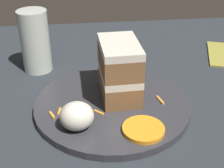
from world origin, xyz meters
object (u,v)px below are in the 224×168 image
Objects in this scene: cream_dollop at (77,116)px; drinking_glass at (36,45)px; cake_slice at (122,70)px; orange_garnish at (143,129)px; plate at (112,105)px.

drinking_glass is at bearing 109.04° from cream_dollop.
cream_dollop is at bearing 44.87° from cake_slice.
cream_dollop reaches higher than orange_garnish.
orange_garnish is at bearing 97.57° from cake_slice.
orange_garnish is (0.04, -0.09, 0.01)m from plate.
cream_dollop is at bearing -132.73° from plate.
cake_slice is 0.12m from orange_garnish.
plate is at bearing -49.36° from drinking_glass.
drinking_glass is (-0.15, 0.17, 0.05)m from plate.
cake_slice is 1.61× the size of orange_garnish.
cake_slice is at bearing 45.42° from plate.
cream_dollop reaches higher than plate.
drinking_glass reaches higher than cake_slice.
plate is at bearing 43.45° from cake_slice.
cream_dollop is at bearing -70.96° from drinking_glass.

